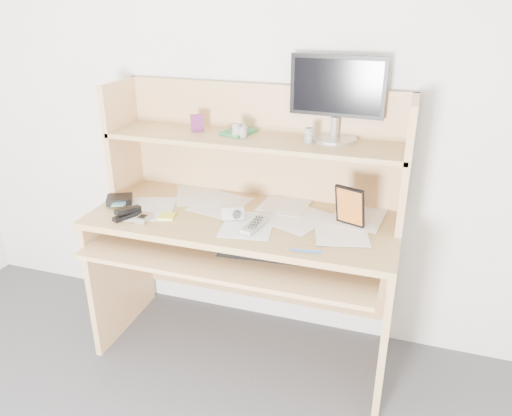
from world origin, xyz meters
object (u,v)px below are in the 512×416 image
(keyboard, at_px, (270,251))
(monitor, at_px, (337,95))
(tv_remote, at_px, (255,225))
(desk, at_px, (249,220))
(game_case, at_px, (350,206))

(keyboard, relative_size, monitor, 1.06)
(keyboard, xyz_separation_m, monitor, (0.19, 0.37, 0.61))
(tv_remote, xyz_separation_m, monitor, (0.26, 0.34, 0.51))
(monitor, bearing_deg, keyboard, -113.71)
(desk, xyz_separation_m, keyboard, (0.16, -0.20, -0.03))
(desk, height_order, tv_remote, desk)
(game_case, bearing_deg, monitor, 139.15)
(desk, bearing_deg, keyboard, -51.16)
(keyboard, bearing_deg, game_case, 22.48)
(keyboard, xyz_separation_m, game_case, (0.31, 0.16, 0.18))
(desk, distance_m, game_case, 0.50)
(game_case, relative_size, monitor, 0.44)
(monitor, bearing_deg, tv_remote, -124.19)
(keyboard, relative_size, game_case, 2.43)
(tv_remote, distance_m, monitor, 0.67)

